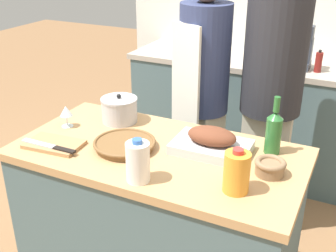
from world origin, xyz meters
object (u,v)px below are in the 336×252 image
wicker_basket (125,144)px  knife_chef (50,146)px  cutting_board (54,144)px  stand_mixer (299,51)px  person_cook_guest (271,92)px  condiment_bottle_tall (319,62)px  juice_jug (237,172)px  milk_jug (138,162)px  roasting_pan (212,143)px  wine_glass_left (66,112)px  condiment_bottle_short (200,40)px  stock_pot (119,110)px  wine_bottle_green (274,131)px  mixing_bowl (270,167)px  person_cook_aproned (203,91)px

wicker_basket → knife_chef: (-0.30, -0.17, -0.00)m
cutting_board → stand_mixer: 1.84m
stand_mixer → person_cook_guest: (-0.03, -0.61, -0.11)m
condiment_bottle_tall → person_cook_guest: person_cook_guest is taller
juice_jug → milk_jug: milk_jug is taller
roasting_pan → knife_chef: bearing=-154.8°
wicker_basket → milk_jug: bearing=-47.6°
cutting_board → wine_glass_left: size_ratio=2.41×
juice_jug → condiment_bottle_short: bearing=116.0°
wicker_basket → milk_jug: (0.20, -0.21, 0.06)m
stock_pot → condiment_bottle_tall: bearing=56.1°
cutting_board → condiment_bottle_tall: bearing=59.5°
roasting_pan → wine_glass_left: size_ratio=3.08×
wine_glass_left → roasting_pan: bearing=5.2°
milk_jug → wine_bottle_green: wine_bottle_green is taller
juice_jug → wine_glass_left: bearing=168.7°
mixing_bowl → wine_glass_left: size_ratio=1.13×
stock_pot → person_cook_guest: size_ratio=0.11×
person_cook_guest → mixing_bowl: bearing=-82.1°
milk_jug → stand_mixer: 1.76m
cutting_board → wine_glass_left: (-0.08, 0.20, 0.07)m
juice_jug → person_cook_guest: 1.02m
person_cook_aproned → roasting_pan: bearing=-38.6°
stock_pot → mixing_bowl: stock_pot is taller
wicker_basket → stand_mixer: 1.60m
milk_jug → wine_bottle_green: bearing=48.0°
wicker_basket → person_cook_aproned: (0.07, 0.81, 0.01)m
wine_bottle_green → stand_mixer: 1.26m
person_cook_aproned → person_cook_guest: size_ratio=0.96×
knife_chef → roasting_pan: bearing=25.2°
wicker_basket → stock_pot: bearing=126.1°
wine_bottle_green → person_cook_aproned: 0.78m
stand_mixer → person_cook_aproned: person_cook_aproned is taller
milk_jug → knife_chef: (-0.49, 0.05, -0.06)m
wicker_basket → stand_mixer: size_ratio=0.96×
stand_mixer → person_cook_aproned: 0.84m
condiment_bottle_tall → person_cook_guest: (-0.18, -0.59, -0.05)m
mixing_bowl → juice_jug: (-0.09, -0.18, 0.05)m
wine_bottle_green → condiment_bottle_short: wine_bottle_green is taller
cutting_board → stand_mixer: (0.81, 1.64, 0.16)m
knife_chef → stand_mixer: stand_mixer is taller
roasting_pan → wicker_basket: size_ratio=1.21×
wine_glass_left → stand_mixer: size_ratio=0.38×
roasting_pan → stock_pot: (-0.56, 0.11, 0.02)m
person_cook_guest → juice_jug: bearing=-89.4°
cutting_board → knife_chef: (0.01, -0.04, 0.01)m
condiment_bottle_short → wine_bottle_green: bearing=-57.1°
milk_jug → wine_bottle_green: 0.64m
condiment_bottle_short → condiment_bottle_tall: bearing=-14.2°
juice_jug → milk_jug: size_ratio=0.98×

